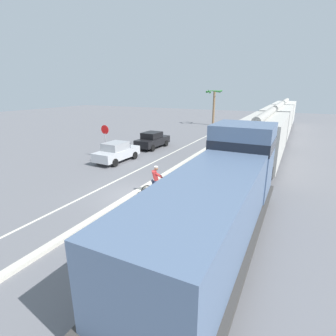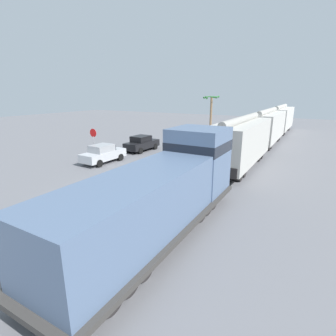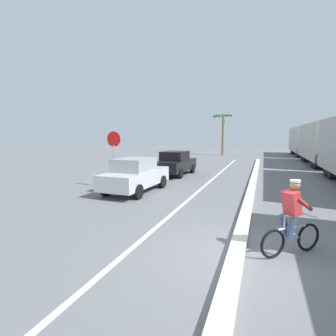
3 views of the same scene
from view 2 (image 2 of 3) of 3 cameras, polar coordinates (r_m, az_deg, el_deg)
name	(u,v)px [view 2 (image 2 of 3)]	position (r m, az deg, el deg)	size (l,w,h in m)	color
ground_plane	(106,192)	(16.90, -13.32, -5.13)	(120.00, 120.00, 0.00)	slate
median_curb	(157,168)	(21.37, -2.39, 0.02)	(0.36, 36.00, 0.16)	beige
lane_stripe	(134,165)	(22.72, -7.51, 0.67)	(0.14, 36.00, 0.01)	silver
locomotive	(165,192)	(11.51, -0.62, -5.29)	(3.10, 11.61, 4.20)	slate
hopper_car_lead	(240,142)	(22.41, 15.41, 5.45)	(2.90, 10.60, 4.18)	#B2B0A8
hopper_car_middle	(266,127)	(33.66, 20.58, 8.39)	(2.90, 10.60, 4.18)	#BAB8B0
hopper_car_trailing	(280,119)	(45.09, 23.18, 9.83)	(2.90, 10.60, 4.18)	beige
parked_car_silver	(103,154)	(23.82, -13.97, 3.05)	(1.95, 4.26, 1.62)	#B7BABF
parked_car_black	(142,143)	(28.09, -5.74, 5.38)	(1.97, 4.27, 1.62)	black
cyclist	(125,180)	(16.28, -9.35, -2.66)	(1.33, 1.17, 1.71)	black
stop_sign	(93,138)	(24.78, -15.91, 6.25)	(0.76, 0.08, 2.88)	gray
palm_tree_near	(211,104)	(44.38, 9.42, 13.55)	(2.67, 2.67, 5.70)	#846647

